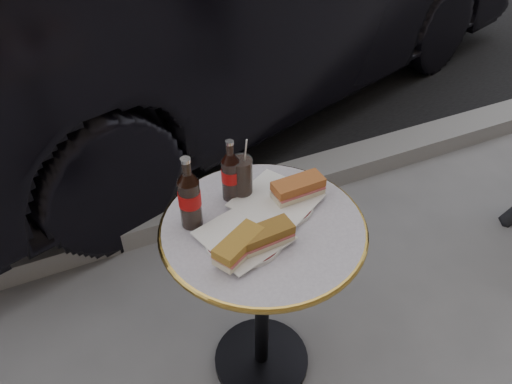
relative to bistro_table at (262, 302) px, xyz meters
name	(u,v)px	position (x,y,z in m)	size (l,w,h in m)	color
ground	(261,361)	(0.00, 0.00, -0.37)	(80.00, 80.00, 0.00)	slate
curb	(186,212)	(0.00, 0.90, -0.32)	(40.00, 0.20, 0.12)	gray
bistro_table	(262,302)	(0.00, 0.00, 0.00)	(0.62, 0.62, 0.73)	#BAB2C4
plate_left	(244,238)	(-0.08, -0.03, 0.37)	(0.23, 0.23, 0.01)	white
plate_right	(276,202)	(0.08, 0.07, 0.37)	(0.24, 0.24, 0.01)	silver
sandwich_left_a	(239,247)	(-0.12, -0.09, 0.41)	(0.15, 0.07, 0.05)	#AA782B
sandwich_left_b	(266,236)	(-0.03, -0.08, 0.41)	(0.15, 0.07, 0.05)	brown
sandwich_right	(298,189)	(0.15, 0.06, 0.41)	(0.16, 0.08, 0.06)	#AE5D2C
cola_bottle_left	(189,193)	(-0.19, 0.09, 0.49)	(0.07, 0.07, 0.24)	black
cola_bottle_right	(231,170)	(-0.04, 0.16, 0.47)	(0.06, 0.06, 0.21)	black
cola_glass	(242,178)	(0.00, 0.15, 0.44)	(0.07, 0.07, 0.14)	black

